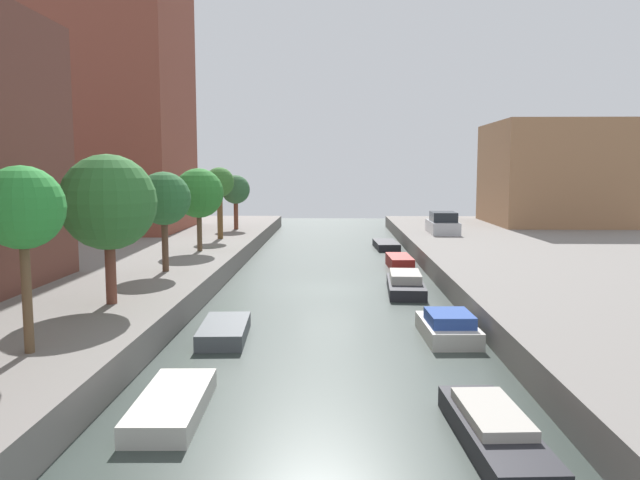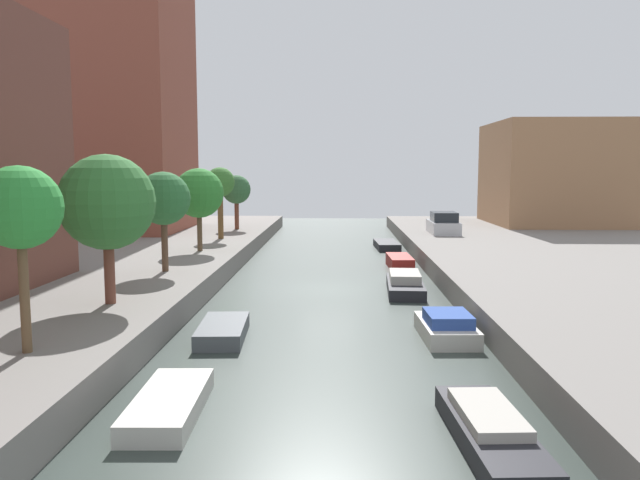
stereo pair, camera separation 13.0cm
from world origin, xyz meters
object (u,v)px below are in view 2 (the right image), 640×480
(street_tree_2, at_px, (163,199))
(moored_boat_left_2, at_px, (223,331))
(street_tree_4, at_px, (220,184))
(street_tree_3, at_px, (199,193))
(low_block_right, at_px, (554,173))
(moored_boat_left_1, at_px, (169,404))
(moored_boat_right_2, at_px, (447,327))
(moored_boat_right_3, at_px, (405,284))
(street_tree_1, at_px, (107,203))
(street_tree_0, at_px, (20,209))
(moored_boat_right_5, at_px, (387,245))
(moored_boat_right_1, at_px, (490,431))
(parked_car, at_px, (443,224))
(street_tree_5, at_px, (236,190))
(apartment_tower_far, at_px, (112,79))
(moored_boat_right_4, at_px, (400,262))

(street_tree_2, bearing_deg, moored_boat_left_2, -61.94)
(street_tree_4, bearing_deg, street_tree_3, -90.00)
(low_block_right, bearing_deg, moored_boat_left_2, -123.46)
(moored_boat_left_1, relative_size, moored_boat_right_2, 1.13)
(low_block_right, relative_size, moored_boat_right_3, 2.40)
(street_tree_1, relative_size, street_tree_3, 1.10)
(street_tree_0, height_order, street_tree_4, street_tree_4)
(moored_boat_right_2, relative_size, moored_boat_right_5, 0.82)
(street_tree_2, height_order, moored_boat_left_1, street_tree_2)
(low_block_right, distance_m, moored_boat_right_2, 35.41)
(moored_boat_left_1, distance_m, moored_boat_right_1, 6.92)
(moored_boat_left_2, bearing_deg, parked_car, 65.43)
(street_tree_5, bearing_deg, moored_boat_left_2, -81.78)
(street_tree_1, distance_m, street_tree_5, 26.08)
(street_tree_0, height_order, street_tree_2, street_tree_0)
(low_block_right, relative_size, street_tree_0, 2.37)
(street_tree_1, distance_m, moored_boat_left_1, 8.93)
(apartment_tower_far, xyz_separation_m, moored_boat_left_2, (12.67, -26.05, -11.68))
(street_tree_5, height_order, moored_boat_right_5, street_tree_5)
(street_tree_2, bearing_deg, moored_boat_right_1, -54.72)
(street_tree_4, bearing_deg, street_tree_5, 90.00)
(moored_boat_left_2, bearing_deg, moored_boat_right_5, 73.21)
(street_tree_4, distance_m, moored_boat_right_4, 12.96)
(parked_car, bearing_deg, apartment_tower_far, 175.47)
(street_tree_3, bearing_deg, apartment_tower_far, 126.51)
(low_block_right, distance_m, moored_boat_right_4, 23.02)
(apartment_tower_far, bearing_deg, moored_boat_right_4, -29.58)
(street_tree_4, height_order, moored_boat_left_1, street_tree_4)
(street_tree_0, distance_m, moored_boat_right_3, 17.20)
(street_tree_2, distance_m, moored_boat_right_3, 11.24)
(street_tree_2, relative_size, street_tree_5, 1.08)
(street_tree_3, distance_m, moored_boat_right_4, 11.64)
(street_tree_2, relative_size, parked_car, 1.02)
(street_tree_0, relative_size, moored_boat_right_1, 1.03)
(parked_car, xyz_separation_m, moored_boat_left_2, (-11.05, -24.17, -1.38))
(low_block_right, bearing_deg, street_tree_1, -128.48)
(low_block_right, bearing_deg, apartment_tower_far, -169.62)
(moored_boat_left_2, relative_size, moored_boat_right_2, 1.04)
(moored_boat_right_3, height_order, moored_boat_right_4, moored_boat_right_3)
(low_block_right, relative_size, parked_car, 2.53)
(street_tree_3, height_order, moored_boat_right_4, street_tree_3)
(apartment_tower_far, relative_size, moored_boat_right_2, 6.69)
(moored_boat_right_3, bearing_deg, low_block_right, 59.03)
(street_tree_5, height_order, moored_boat_right_3, street_tree_5)
(street_tree_1, relative_size, moored_boat_right_2, 1.51)
(street_tree_1, height_order, moored_boat_left_1, street_tree_1)
(apartment_tower_far, xyz_separation_m, street_tree_2, (8.82, -18.82, -7.77))
(moored_boat_right_5, bearing_deg, low_block_right, 31.85)
(apartment_tower_far, height_order, moored_boat_left_2, apartment_tower_far)
(street_tree_4, relative_size, moored_boat_right_4, 1.40)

